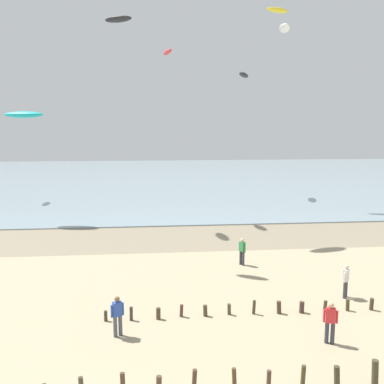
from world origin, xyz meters
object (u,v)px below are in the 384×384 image
(person_nearest_camera, at_px, (117,315))
(kite_aloft_2, at_px, (168,52))
(kite_aloft_1, at_px, (244,75))
(kite_aloft_0, at_px, (284,28))
(kite_aloft_6, at_px, (24,115))
(person_trailing_behind, at_px, (330,321))
(person_far_down_beach, at_px, (346,280))
(kite_aloft_4, at_px, (118,19))
(kite_aloft_7, at_px, (278,10))
(person_right_flank, at_px, (242,251))

(person_nearest_camera, relative_size, kite_aloft_2, 0.77)
(kite_aloft_1, bearing_deg, kite_aloft_0, 12.40)
(kite_aloft_2, height_order, kite_aloft_6, kite_aloft_2)
(person_trailing_behind, relative_size, kite_aloft_6, 0.49)
(person_nearest_camera, xyz_separation_m, person_far_down_beach, (11.06, 2.86, 0.00))
(kite_aloft_6, bearing_deg, kite_aloft_4, 139.30)
(kite_aloft_1, xyz_separation_m, kite_aloft_7, (-0.14, -13.76, 3.78))
(kite_aloft_6, bearing_deg, person_nearest_camera, 122.93)
(kite_aloft_0, bearing_deg, kite_aloft_4, 95.13)
(person_nearest_camera, distance_m, kite_aloft_2, 26.79)
(person_far_down_beach, xyz_separation_m, kite_aloft_7, (1.38, 17.90, 17.52))
(kite_aloft_7, bearing_deg, person_right_flank, 43.87)
(person_right_flank, xyz_separation_m, kite_aloft_7, (5.49, 12.50, 17.52))
(kite_aloft_0, bearing_deg, person_nearest_camera, 144.66)
(kite_aloft_1, bearing_deg, person_right_flank, 6.73)
(person_nearest_camera, distance_m, kite_aloft_7, 29.89)
(kite_aloft_2, bearing_deg, kite_aloft_4, -23.45)
(kite_aloft_7, bearing_deg, person_nearest_camera, 36.65)
(person_right_flank, relative_size, kite_aloft_1, 0.52)
(kite_aloft_1, relative_size, kite_aloft_4, 1.76)
(person_right_flank, bearing_deg, kite_aloft_7, 66.30)
(person_far_down_beach, bearing_deg, person_trailing_behind, -122.15)
(person_right_flank, height_order, person_trailing_behind, same)
(person_right_flank, relative_size, kite_aloft_0, 0.87)
(person_trailing_behind, height_order, kite_aloft_2, kite_aloft_2)
(kite_aloft_6, bearing_deg, person_far_down_beach, 146.56)
(person_right_flank, bearing_deg, kite_aloft_2, 105.55)
(kite_aloft_6, bearing_deg, person_trailing_behind, 136.94)
(person_far_down_beach, bearing_deg, kite_aloft_1, 87.25)
(person_nearest_camera, xyz_separation_m, kite_aloft_1, (12.58, 34.53, 13.74))
(kite_aloft_0, xyz_separation_m, kite_aloft_7, (2.56, 10.27, 3.84))
(kite_aloft_1, distance_m, kite_aloft_7, 14.27)
(person_nearest_camera, relative_size, kite_aloft_1, 0.52)
(person_right_flank, bearing_deg, kite_aloft_4, 159.74)
(person_nearest_camera, xyz_separation_m, kite_aloft_0, (9.88, 10.50, 13.69))
(person_far_down_beach, height_order, kite_aloft_2, kite_aloft_2)
(person_far_down_beach, distance_m, kite_aloft_4, 19.96)
(kite_aloft_1, bearing_deg, person_far_down_beach, 16.08)
(kite_aloft_0, distance_m, kite_aloft_7, 11.25)
(kite_aloft_1, height_order, kite_aloft_7, kite_aloft_7)
(person_far_down_beach, bearing_deg, kite_aloft_2, 112.34)
(kite_aloft_1, bearing_deg, kite_aloft_4, -10.18)
(kite_aloft_4, xyz_separation_m, kite_aloft_6, (-9.19, 10.89, -5.49))
(kite_aloft_1, bearing_deg, person_trailing_behind, 12.18)
(person_far_down_beach, bearing_deg, kite_aloft_0, 98.82)
(person_far_down_beach, relative_size, kite_aloft_4, 0.91)
(person_trailing_behind, height_order, kite_aloft_4, kite_aloft_4)
(kite_aloft_1, bearing_deg, kite_aloft_6, -41.57)
(person_far_down_beach, relative_size, person_trailing_behind, 1.00)
(person_far_down_beach, distance_m, kite_aloft_7, 25.09)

